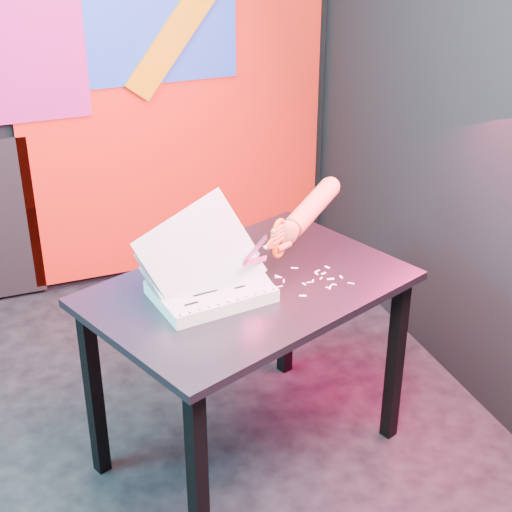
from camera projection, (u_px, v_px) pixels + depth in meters
name	position (u px, v px, depth m)	size (l,w,h in m)	color
room	(93.00, 129.00, 2.38)	(3.01, 3.01, 2.71)	black
backdrop	(57.00, 117.00, 3.79)	(2.88, 0.05, 2.08)	red
work_table	(249.00, 310.00, 2.79)	(1.27, 1.07, 0.75)	black
printout_stack	(210.00, 288.00, 2.65)	(0.46, 0.33, 0.36)	beige
scissors	(276.00, 240.00, 2.73)	(0.22, 0.16, 0.15)	#BEBEBE
hand_forearm	(308.00, 211.00, 2.88)	(0.37, 0.28, 0.16)	#AF673E
paper_clippings	(313.00, 279.00, 2.78)	(0.27, 0.21, 0.00)	white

